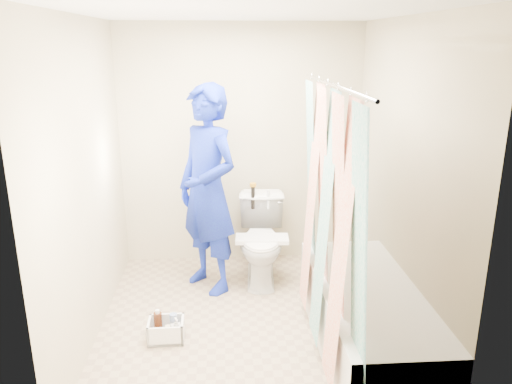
{
  "coord_description": "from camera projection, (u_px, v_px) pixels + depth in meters",
  "views": [
    {
      "loc": [
        -0.19,
        -3.62,
        2.21
      ],
      "look_at": [
        0.09,
        0.41,
        0.99
      ],
      "focal_mm": 35.0,
      "sensor_mm": 36.0,
      "label": 1
    }
  ],
  "objects": [
    {
      "name": "floor",
      "position": [
        249.0,
        322.0,
        4.11
      ],
      "size": [
        2.6,
        2.6,
        0.0
      ],
      "primitive_type": "plane",
      "color": "tan",
      "rests_on": "ground"
    },
    {
      "name": "ceiling",
      "position": [
        247.0,
        13.0,
        3.41
      ],
      "size": [
        2.4,
        2.6,
        0.02
      ],
      "primitive_type": "cube",
      "color": "white",
      "rests_on": "wall_back"
    },
    {
      "name": "wall_back",
      "position": [
        241.0,
        147.0,
        5.0
      ],
      "size": [
        2.4,
        0.02,
        2.4
      ],
      "primitive_type": "cube",
      "color": "#B7AD8D",
      "rests_on": "ground"
    },
    {
      "name": "wall_front",
      "position": [
        262.0,
        250.0,
        2.52
      ],
      "size": [
        2.4,
        0.02,
        2.4
      ],
      "primitive_type": "cube",
      "color": "#B7AD8D",
      "rests_on": "ground"
    },
    {
      "name": "wall_left",
      "position": [
        86.0,
        184.0,
        3.68
      ],
      "size": [
        0.02,
        2.6,
        2.4
      ],
      "primitive_type": "cube",
      "color": "#B7AD8D",
      "rests_on": "ground"
    },
    {
      "name": "wall_right",
      "position": [
        404.0,
        179.0,
        3.84
      ],
      "size": [
        0.02,
        2.6,
        2.4
      ],
      "primitive_type": "cube",
      "color": "#B7AD8D",
      "rests_on": "ground"
    },
    {
      "name": "bathtub",
      "position": [
        367.0,
        316.0,
        3.68
      ],
      "size": [
        0.7,
        1.75,
        0.5
      ],
      "color": "white",
      "rests_on": "ground"
    },
    {
      "name": "curtain_rod",
      "position": [
        333.0,
        85.0,
        3.17
      ],
      "size": [
        0.02,
        1.9,
        0.02
      ],
      "primitive_type": "cylinder",
      "rotation": [
        1.57,
        0.0,
        0.0
      ],
      "color": "silver",
      "rests_on": "wall_back"
    },
    {
      "name": "shower_curtain",
      "position": [
        327.0,
        222.0,
        3.44
      ],
      "size": [
        0.06,
        1.75,
        1.8
      ],
      "primitive_type": "cube",
      "color": "white",
      "rests_on": "curtain_rod"
    },
    {
      "name": "toilet",
      "position": [
        262.0,
        240.0,
        4.74
      ],
      "size": [
        0.5,
        0.81,
        0.79
      ],
      "primitive_type": "imported",
      "rotation": [
        0.0,
        0.0,
        -0.07
      ],
      "color": "white",
      "rests_on": "ground"
    },
    {
      "name": "tank_lid",
      "position": [
        262.0,
        239.0,
        4.6
      ],
      "size": [
        0.5,
        0.24,
        0.04
      ],
      "primitive_type": "cube",
      "rotation": [
        0.0,
        0.0,
        -0.07
      ],
      "color": "white",
      "rests_on": "toilet"
    },
    {
      "name": "tank_internals",
      "position": [
        257.0,
        195.0,
        4.84
      ],
      "size": [
        0.19,
        0.06,
        0.26
      ],
      "color": "black",
      "rests_on": "toilet"
    },
    {
      "name": "plumber",
      "position": [
        208.0,
        190.0,
        4.44
      ],
      "size": [
        0.79,
        0.81,
        1.88
      ],
      "primitive_type": "imported",
      "rotation": [
        0.0,
        0.0,
        -0.87
      ],
      "color": "#0F3C9E",
      "rests_on": "ground"
    },
    {
      "name": "cleaning_caddy",
      "position": [
        167.0,
        331.0,
        3.84
      ],
      "size": [
        0.28,
        0.22,
        0.21
      ],
      "rotation": [
        0.0,
        0.0,
        0.01
      ],
      "color": "white",
      "rests_on": "ground"
    }
  ]
}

